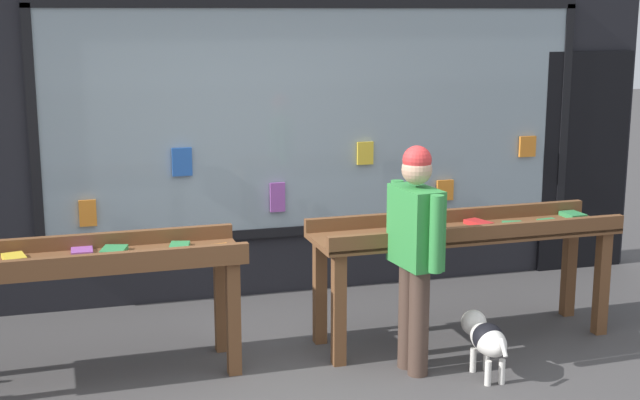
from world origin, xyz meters
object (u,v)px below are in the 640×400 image
at_px(display_table_left, 68,273).
at_px(person_browsing, 415,244).
at_px(small_dog, 486,337).
at_px(display_table_right, 465,242).

xyz_separation_m(display_table_left, person_browsing, (2.28, -0.50, 0.16)).
bearing_deg(display_table_left, person_browsing, -12.29).
bearing_deg(display_table_left, small_dog, -14.63).
xyz_separation_m(display_table_right, small_dog, (-0.16, -0.71, -0.48)).
bearing_deg(person_browsing, small_dog, -122.74).
xyz_separation_m(display_table_left, small_dog, (2.73, -0.71, -0.48)).
relative_size(display_table_left, small_dog, 3.87).
distance_m(display_table_right, person_browsing, 0.80).
relative_size(person_browsing, small_dog, 2.62).
relative_size(display_table_right, small_dog, 3.87).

